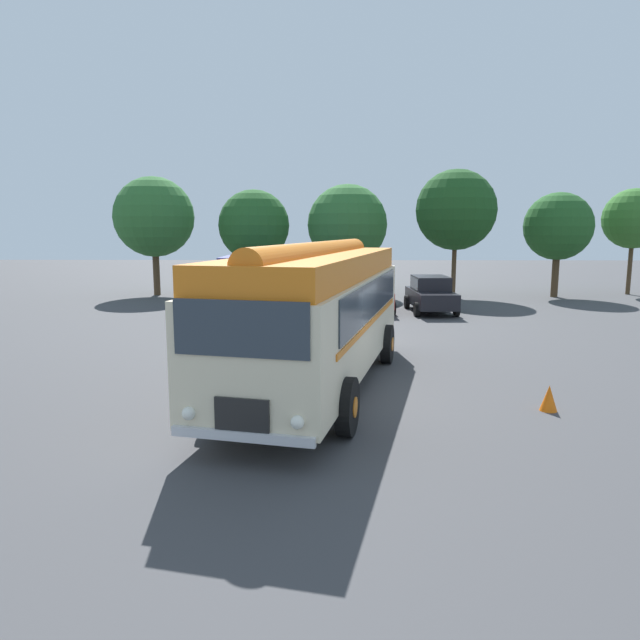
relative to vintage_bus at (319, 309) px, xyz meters
The scene contains 13 objects.
ground_plane 2.12m from the vintage_bus, 62.17° to the right, with size 120.00×120.00×0.00m, color #3D3D3F.
vintage_bus is the anchor object (origin of this frame).
car_near_left 13.37m from the vintage_bus, 93.22° to the left, with size 2.21×4.32×1.66m.
car_mid_left 13.48m from the vintage_bus, 80.76° to the left, with size 2.03×4.24×1.66m.
car_mid_right 13.77m from the vintage_bus, 69.17° to the left, with size 2.07×4.26×1.66m.
box_van 14.33m from the vintage_bus, 105.97° to the left, with size 2.38×5.79×2.50m.
tree_far_left 22.16m from the vintage_bus, 116.63° to the left, with size 4.57×4.57×6.79m.
tree_left_of_centre 20.46m from the vintage_bus, 101.74° to the left, with size 4.09×4.09×6.08m.
tree_centre 20.43m from the vintage_bus, 86.32° to the left, with size 4.64×4.64×6.39m.
tree_right_of_centre 20.60m from the vintage_bus, 69.34° to the left, with size 4.46×4.46×7.10m.
tree_far_right 23.24m from the vintage_bus, 55.81° to the left, with size 3.76×3.76×5.85m.
tree_extra_right 27.28m from the vintage_bus, 49.15° to the left, with size 3.47×3.47×6.15m.
traffic_cone 5.42m from the vintage_bus, 19.86° to the right, with size 0.36×0.36×0.55m, color orange.
Camera 1 is at (-0.14, -12.53, 3.75)m, focal length 32.00 mm.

